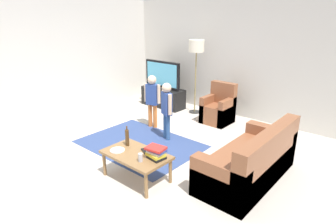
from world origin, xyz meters
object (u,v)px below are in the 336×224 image
Objects in this scene: bottle at (127,137)px; soda_can at (140,157)px; tv_stand at (163,97)px; couch at (253,163)px; child_near_tv at (152,97)px; armchair at (219,109)px; coffee_table at (136,156)px; floor_lamp at (196,50)px; plate at (117,150)px; child_center at (167,106)px; tv at (162,75)px; book_stack at (156,152)px; tv_remote at (144,151)px.

bottle is 2.68× the size of soda_can.
couch is at bearing -28.30° from tv_stand.
child_near_tv is (-2.60, 0.59, 0.40)m from couch.
armchair reaches higher than coffee_table.
armchair is 0.51× the size of floor_lamp.
tv_stand is at bearing 120.62° from plate.
couch is 5.60× the size of bottle.
armchair is 3.05m from soda_can.
tv_stand is 1.60m from floor_lamp.
child_near_tv is 1.85m from bottle.
armchair is 0.90× the size of coffee_table.
tv_stand is at bearing 133.76° from child_center.
child_center reaches higher than tv_stand.
child_near_tv is at bearing -127.62° from armchair.
couch is at bearing -28.03° from tv.
tv is 3.42× the size of bottle.
tv is 3.70m from book_stack.
couch is 2.00× the size of armchair.
child_center is 6.66× the size of tv_remote.
child_center is 1.62m from book_stack.
tv_stand is 1.05× the size of child_near_tv.
coffee_table is at bearing -52.82° from child_near_tv.
soda_can reaches higher than coffee_table.
soda_can is 0.50m from plate.
floor_lamp is 3.48m from coffee_table.
couch is at bearing -38.67° from floor_lamp.
couch is 1.80× the size of coffee_table.
child_center is at bearing -72.46° from floor_lamp.
tv_stand is 1.20× the size of coffee_table.
soda_can is at bearing -0.00° from plate.
soda_can is at bearing -60.93° from child_center.
bottle is (0.97, -1.57, -0.13)m from child_near_tv.
coffee_table is (-1.33, -1.08, 0.08)m from couch.
book_stack is (2.40, -2.80, -0.34)m from tv.
book_stack is 1.33× the size of plate.
coffee_table is at bearing 151.39° from soda_can.
book_stack is 2.44× the size of soda_can.
bottle is at bearing -151.79° from tv_remote.
child_center reaches higher than soda_can.
floor_lamp is 3.49m from plate.
coffee_table is 0.36m from book_stack.
tv_stand reaches higher than plate.
couch is at bearing 44.39° from book_stack.
soda_can is at bearing -29.75° from tv_remote.
child_center is at bearing 125.84° from book_stack.
couch is 6.16× the size of book_stack.
floor_lamp is at bearing 166.74° from armchair.
soda_can is (0.56, -3.00, 0.18)m from armchair.
child_near_tv reaches higher than tv_stand.
armchair is 0.79× the size of child_center.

